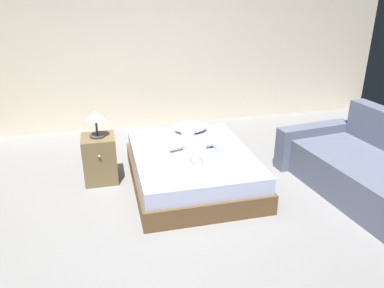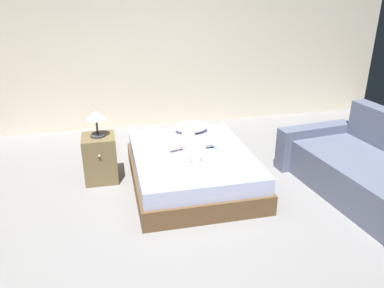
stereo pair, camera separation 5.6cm
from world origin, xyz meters
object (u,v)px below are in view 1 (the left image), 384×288
Objects in this scene: lamp at (96,118)px; baby at (192,144)px; toothbrush at (213,147)px; nightstand at (100,159)px; bed at (192,168)px; couch at (378,175)px; pillow at (190,127)px.

baby is at bearing -14.37° from lamp.
nightstand reaches higher than toothbrush.
bed is 2.05m from couch.
baby is at bearing -102.29° from pillow.
couch is (1.61, -0.87, -0.13)m from toothbrush.
baby is at bearing -179.76° from toothbrush.
couch reaches higher than pillow.
bed is 0.28m from baby.
pillow is 2.86× the size of toothbrush.
couch is at bearing -24.79° from baby.
toothbrush is 0.07× the size of couch.
toothbrush is 1.39m from lamp.
nightstand is at bearing -90.00° from lamp.
lamp is (0.00, 0.00, 0.51)m from nightstand.
lamp is (-1.04, 0.34, 0.59)m from bed.
couch is (1.88, -0.80, 0.08)m from bed.
couch is (1.75, -1.43, -0.19)m from pillow.
couch is 3.98× the size of nightstand.
lamp is (-2.92, 1.13, 0.51)m from couch.
toothbrush is (0.26, 0.00, -0.06)m from baby.
bed is at bearing -165.38° from toothbrush.
couch is at bearing -22.89° from bed.
nightstand is 0.51m from lamp.
nightstand is (-2.92, 1.13, -0.00)m from couch.
couch reaches higher than baby.
pillow is 0.64× the size of baby.
couch is 3.18m from lamp.
lamp is (-1.17, -0.29, 0.32)m from pillow.
bed is at bearing -18.05° from lamp.
pillow is at bearing 103.58° from toothbrush.
bed is 4.04× the size of pillow.
pillow is 0.58m from toothbrush.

